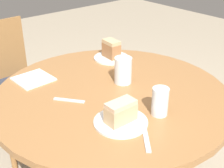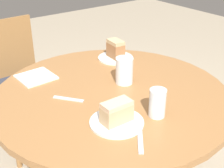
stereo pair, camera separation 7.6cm
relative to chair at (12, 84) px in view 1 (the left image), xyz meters
name	(u,v)px [view 1 (the left image)]	position (x,y,z in m)	size (l,w,h in m)	color
table	(112,126)	(0.11, -0.92, 0.09)	(1.09, 1.09, 0.74)	#9E6B3D
chair	(12,84)	(0.00, 0.00, 0.00)	(0.44, 0.48, 0.86)	olive
plate_near	(121,122)	(-0.03, -1.14, 0.29)	(0.21, 0.21, 0.01)	white
plate_far	(111,58)	(0.37, -0.61, 0.29)	(0.20, 0.20, 0.01)	white
cake_slice_near	(121,112)	(-0.03, -1.14, 0.33)	(0.12, 0.07, 0.09)	tan
cake_slice_far	(111,49)	(0.37, -0.61, 0.34)	(0.07, 0.11, 0.10)	#9E6B42
glass_lemonade	(123,72)	(0.22, -0.88, 0.34)	(0.08, 0.08, 0.13)	silver
glass_water	(160,103)	(0.14, -1.19, 0.33)	(0.07, 0.07, 0.12)	silver
napkin_stack	(33,79)	(-0.10, -0.57, 0.28)	(0.18, 0.18, 0.01)	silver
fork	(146,138)	(-0.02, -1.27, 0.28)	(0.12, 0.14, 0.00)	silver
spoon	(69,100)	(-0.08, -0.86, 0.28)	(0.10, 0.12, 0.00)	silver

